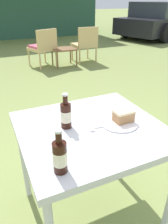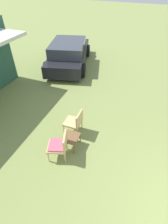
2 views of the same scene
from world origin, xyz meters
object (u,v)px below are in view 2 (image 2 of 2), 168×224
(wicker_chair_cushioned, at_px, (59,145))
(garden_side_table, at_px, (71,138))
(wicker_chair_plain, at_px, (75,121))
(parked_car, at_px, (69,54))

(wicker_chair_cushioned, xyz_separation_m, garden_side_table, (0.42, -0.15, -0.11))
(wicker_chair_cushioned, relative_size, wicker_chair_plain, 1.00)
(garden_side_table, bearing_deg, wicker_chair_cushioned, 160.70)
(wicker_chair_cushioned, height_order, wicker_chair_plain, same)
(wicker_chair_plain, relative_size, garden_side_table, 1.64)
(parked_car, xyz_separation_m, wicker_chair_cushioned, (-5.54, -2.33, -0.17))
(wicker_chair_plain, bearing_deg, parked_car, -153.61)
(parked_car, distance_m, wicker_chair_cushioned, 6.01)
(wicker_chair_plain, height_order, garden_side_table, wicker_chair_plain)
(parked_car, distance_m, wicker_chair_plain, 5.11)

